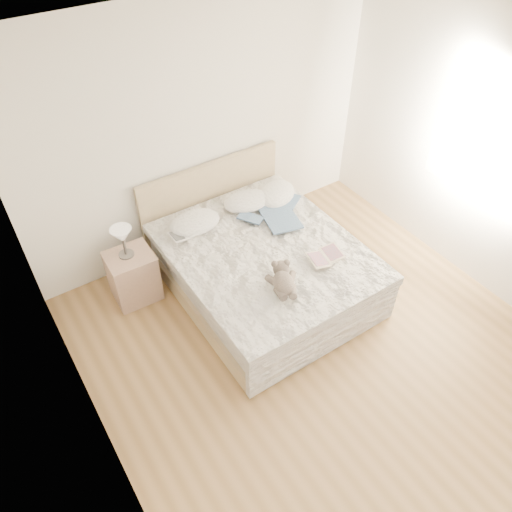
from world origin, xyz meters
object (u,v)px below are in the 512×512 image
nightstand (133,276)px  teddy_bear (283,288)px  bed (261,265)px  photo_book (183,234)px  table_lamp (122,237)px  childrens_book (325,257)px

nightstand → teddy_bear: teddy_bear is taller
bed → teddy_bear: size_ratio=6.05×
photo_book → teddy_bear: bearing=-73.1°
table_lamp → photo_book: bearing=-10.5°
nightstand → table_lamp: size_ratio=1.69×
bed → childrens_book: (0.39, -0.52, 0.32)m
bed → childrens_book: bed is taller
childrens_book → table_lamp: bearing=154.3°
table_lamp → childrens_book: 1.94m
nightstand → childrens_book: 1.95m
childrens_book → bed: bearing=137.4°
table_lamp → nightstand: bearing=-63.4°
bed → photo_book: (-0.59, 0.52, 0.32)m
bed → table_lamp: size_ratio=6.47×
nightstand → photo_book: bearing=-8.4°
bed → table_lamp: 1.41m
table_lamp → childrens_book: table_lamp is taller
nightstand → table_lamp: (-0.01, 0.02, 0.52)m
bed → table_lamp: bearing=151.8°
bed → table_lamp: (-1.17, 0.63, 0.49)m
bed → nightstand: (-1.16, 0.60, -0.03)m
childrens_book → teddy_bear: size_ratio=1.00×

